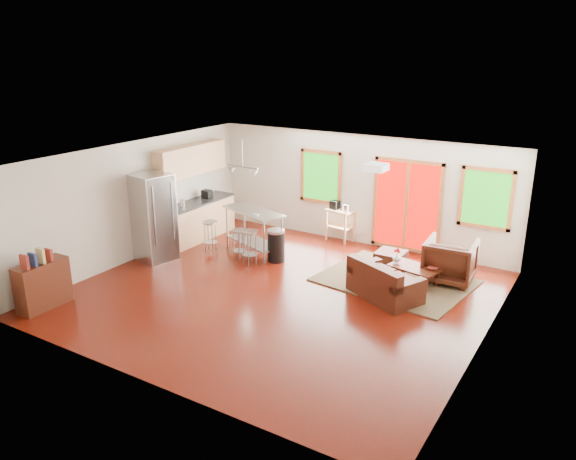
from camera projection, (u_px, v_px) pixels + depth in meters
The scene contains 28 objects.
floor at pixel (280, 294), 10.76m from camera, with size 7.50×7.00×0.02m, color #3A0A03.
ceiling at pixel (279, 159), 9.94m from camera, with size 7.50×7.00×0.02m, color silver.
back_wall at pixel (359, 190), 13.20m from camera, with size 7.50×0.02×2.60m, color beige.
left_wall at pixel (134, 201), 12.21m from camera, with size 0.02×7.00×2.60m, color beige.
right_wall at pixel (489, 269), 8.49m from camera, with size 0.02×7.00×2.60m, color beige.
front_wall at pixel (140, 299), 7.51m from camera, with size 7.50×0.02×2.60m, color beige.
window_left at pixel (321, 177), 13.59m from camera, with size 1.10×0.05×1.30m.
french_doors at pixel (406, 205), 12.63m from camera, with size 1.60×0.05×2.10m.
window_right at pixel (486, 199), 11.66m from camera, with size 1.10×0.05×1.30m.
rug at pixel (395, 280), 11.32m from camera, with size 2.83×2.18×0.03m, color #3D5235.
loveseat at pixel (384, 284), 10.48m from camera, with size 1.56×1.27×0.73m.
coffee_table at pixel (415, 269), 11.07m from camera, with size 1.04×0.76×0.38m.
armchair at pixel (450, 259), 11.17m from camera, with size 0.94×0.88×0.97m, color black.
ottoman at pixel (391, 260), 11.89m from camera, with size 0.58×0.58×0.39m, color black.
vase at pixel (397, 257), 11.22m from camera, with size 0.18×0.18×0.29m.
book at pixel (429, 260), 10.95m from camera, with size 0.20×0.03×0.27m, color maroon.
cabinets at pixel (195, 202), 13.57m from camera, with size 0.64×2.24×2.30m.
refrigerator at pixel (154, 217), 12.23m from camera, with size 0.90×0.88×1.92m.
island at pixel (254, 224), 12.66m from camera, with size 1.72×1.14×1.01m.
cup at pixel (256, 215), 12.23m from camera, with size 0.11×0.09×0.11m, color silver.
bar_stool_a at pixel (210, 229), 12.83m from camera, with size 0.42×0.42×0.71m.
bar_stool_b at pixel (239, 238), 12.30m from camera, with size 0.40×0.40×0.70m.
bar_stool_c at pixel (249, 240), 12.02m from camera, with size 0.47×0.47×0.77m.
trash_can at pixel (276, 245), 12.29m from camera, with size 0.40×0.40×0.72m.
kitchen_cart at pixel (339, 214), 13.47m from camera, with size 0.71×0.52×0.99m.
bookshelf at pixel (43, 284), 10.08m from camera, with size 0.40×0.97×1.14m.
ceiling_flush at pixel (376, 167), 9.66m from camera, with size 0.35×0.35×0.12m, color white.
pendant_light at pixel (243, 171), 12.32m from camera, with size 0.80×0.18×0.79m.
Camera 1 is at (5.26, -8.32, 4.52)m, focal length 35.00 mm.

